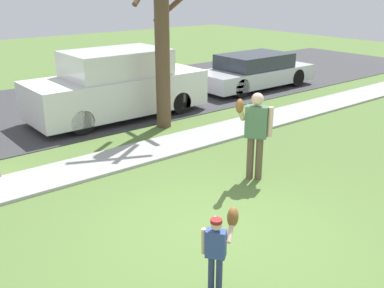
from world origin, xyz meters
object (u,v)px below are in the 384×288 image
Objects in this scene: street_tree_near at (162,28)px; parked_van_white at (117,86)px; person_adult at (255,128)px; parked_sedan_silver at (254,71)px; baseball at (215,218)px; person_child at (220,240)px.

street_tree_near is 0.96× the size of parked_van_white.
parked_van_white is at bearing 107.57° from street_tree_near.
street_tree_near reaches higher than person_adult.
person_adult is 0.37× the size of parked_sedan_silver.
street_tree_near is at bearing 107.57° from parked_van_white.
parked_sedan_silver is at bearing -178.27° from parked_van_white.
parked_van_white is 1.09× the size of parked_sedan_silver.
street_tree_near reaches higher than parked_van_white.
person_adult is 0.36× the size of street_tree_near.
baseball is 0.02× the size of street_tree_near.
person_child is at bearing 41.90° from parked_sedan_silver.
parked_sedan_silver is at bearing -172.28° from person_adult.
parked_van_white reaches higher than person_adult.
person_adult is 2.07m from baseball.
person_child is 0.22× the size of street_tree_near.
street_tree_near is 1.04× the size of parked_sedan_silver.
baseball is 6.50m from parked_van_white.
street_tree_near is (3.38, 5.96, 1.87)m from person_child.
baseball is at bearing 73.91° from parked_van_white.
person_child is 0.21× the size of parked_van_white.
street_tree_near is at bearing -135.53° from person_adult.
parked_van_white is (-0.49, 1.55, -1.66)m from street_tree_near.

